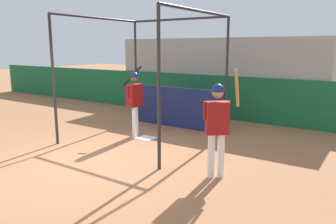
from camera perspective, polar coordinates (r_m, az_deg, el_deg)
ground_plane at (r=7.06m, az=-15.33°, el=-8.93°), size 60.00×60.00×0.00m
outfield_wall at (r=11.44m, az=7.04°, el=2.79°), size 24.00×0.12×1.44m
bleacher_section at (r=12.50m, az=9.74°, el=6.38°), size 7.60×2.40×2.72m
batting_cage at (r=9.17m, az=-0.60°, el=4.73°), size 3.20×3.21×3.19m
home_plate at (r=8.75m, az=-3.91°, el=-4.56°), size 0.44×0.44×0.02m
player_batter at (r=8.75m, az=-5.83°, el=2.43°), size 0.50×0.90×1.87m
player_waiting at (r=5.98m, az=8.62°, el=-1.74°), size 0.60×0.70×2.04m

